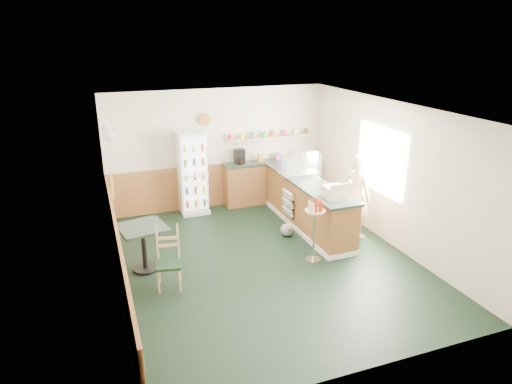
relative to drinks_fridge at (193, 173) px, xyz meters
name	(u,v)px	position (x,y,z in m)	size (l,w,h in m)	color
ground	(266,261)	(0.66, -2.74, -0.92)	(6.00, 6.00, 0.00)	black
room_envelope	(240,169)	(0.44, -2.01, 0.60)	(5.04, 6.02, 2.72)	beige
service_counter	(308,207)	(2.01, -1.67, -0.46)	(0.68, 3.01, 1.01)	brown
back_counter	(269,179)	(1.85, 0.06, -0.37)	(2.24, 0.42, 1.69)	brown
drinks_fridge	(193,173)	(0.00, 0.00, 0.00)	(0.61, 0.53, 1.85)	white
display_case	(300,164)	(2.01, -1.21, 0.32)	(0.83, 0.43, 0.47)	silver
cash_register	(335,192)	(2.01, -2.69, 0.19)	(0.37, 0.39, 0.21)	beige
shopkeeper	(357,196)	(2.71, -2.36, -0.09)	(0.56, 0.40, 1.67)	tan
condiment_stand	(315,221)	(1.47, -3.00, -0.16)	(0.36, 0.36, 1.12)	silver
newspaper_rack	(288,204)	(1.66, -1.46, -0.43)	(0.09, 0.46, 0.54)	black
cafe_table	(143,240)	(-1.39, -2.33, -0.35)	(0.87, 0.87, 0.81)	black
cafe_chair	(167,255)	(-1.10, -2.96, -0.39)	(0.45, 0.45, 1.02)	black
dog_doorstop	(287,229)	(1.44, -1.91, -0.78)	(0.25, 0.33, 0.30)	gray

